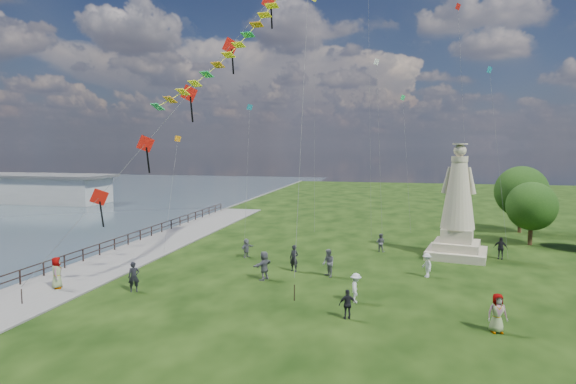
% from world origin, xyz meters
% --- Properties ---
extents(waterfront, '(200.00, 200.00, 1.51)m').
position_xyz_m(waterfront, '(-15.24, 8.99, -0.06)').
color(waterfront, '#384B54').
rests_on(waterfront, ground).
extents(pier_pavilion, '(30.00, 8.00, 4.40)m').
position_xyz_m(pier_pavilion, '(-52.00, 42.00, 1.84)').
color(pier_pavilion, '#A0A09B').
rests_on(pier_pavilion, ground).
extents(statue, '(5.00, 5.00, 8.65)m').
position_xyz_m(statue, '(10.41, 15.91, 3.27)').
color(statue, '#BFAA90').
rests_on(statue, ground).
extents(lamppost, '(0.38, 0.38, 4.13)m').
position_xyz_m(lamppost, '(9.74, 15.65, 2.98)').
color(lamppost, silver).
rests_on(lamppost, ground).
extents(tree_row, '(8.96, 12.36, 6.51)m').
position_xyz_m(tree_row, '(18.32, 24.81, 3.60)').
color(tree_row, '#382314').
rests_on(tree_row, ground).
extents(person_0, '(0.77, 0.71, 1.76)m').
position_xyz_m(person_0, '(-8.96, 2.53, 0.88)').
color(person_0, black).
rests_on(person_0, ground).
extents(person_1, '(0.94, 1.04, 1.81)m').
position_xyz_m(person_1, '(1.64, 8.19, 0.91)').
color(person_1, '#595960').
rests_on(person_1, ground).
extents(person_2, '(0.63, 1.09, 1.61)m').
position_xyz_m(person_2, '(3.81, 3.48, 0.81)').
color(person_2, silver).
rests_on(person_2, ground).
extents(person_3, '(0.97, 0.71, 1.48)m').
position_xyz_m(person_3, '(3.63, 0.86, 0.74)').
color(person_3, black).
rests_on(person_3, ground).
extents(person_4, '(0.98, 0.71, 1.81)m').
position_xyz_m(person_4, '(10.45, 0.67, 0.91)').
color(person_4, '#595960').
rests_on(person_4, ground).
extents(person_5, '(1.02, 1.47, 1.45)m').
position_xyz_m(person_5, '(-5.22, 12.25, 0.73)').
color(person_5, '#595960').
rests_on(person_5, ground).
extents(person_6, '(0.77, 0.64, 1.81)m').
position_xyz_m(person_6, '(-0.82, 9.02, 0.90)').
color(person_6, black).
rests_on(person_6, ground).
extents(person_7, '(0.82, 0.64, 1.48)m').
position_xyz_m(person_7, '(4.68, 16.46, 0.74)').
color(person_7, '#595960').
rests_on(person_7, ground).
extents(person_8, '(0.90, 1.14, 1.57)m').
position_xyz_m(person_8, '(7.86, 9.55, 0.79)').
color(person_8, silver).
rests_on(person_8, ground).
extents(person_9, '(1.08, 0.77, 1.66)m').
position_xyz_m(person_9, '(13.54, 15.98, 0.83)').
color(person_9, black).
rests_on(person_9, ground).
extents(person_10, '(0.91, 1.07, 1.87)m').
position_xyz_m(person_10, '(-13.57, 1.83, 0.93)').
color(person_10, '#595960').
rests_on(person_10, ground).
extents(person_11, '(1.29, 1.86, 1.84)m').
position_xyz_m(person_11, '(-2.24, 6.61, 0.92)').
color(person_11, '#595960').
rests_on(person_11, ground).
extents(red_kite_train, '(11.74, 9.35, 18.03)m').
position_xyz_m(red_kite_train, '(-6.46, 4.58, 11.13)').
color(red_kite_train, black).
rests_on(red_kite_train, ground).
extents(small_kites, '(27.24, 18.55, 25.58)m').
position_xyz_m(small_kites, '(2.18, 22.90, 13.72)').
color(small_kites, teal).
rests_on(small_kites, ground).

